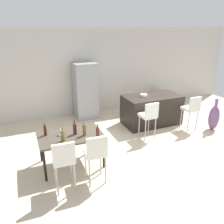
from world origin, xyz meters
TOP-DOWN VIEW (x-y plane):
  - ground_plane at (0.00, 0.00)m, footprint 10.00×10.00m
  - back_wall at (0.00, 2.82)m, footprint 10.00×0.12m
  - kitchen_island at (0.61, 1.03)m, footprint 1.76×0.95m
  - bar_chair_left at (-0.01, 0.18)m, footprint 0.42×0.42m
  - bar_chair_middle at (1.44, 0.18)m, footprint 0.41×0.41m
  - dining_table at (-2.26, -0.27)m, footprint 1.36×0.89m
  - dining_chair_near at (-2.57, -1.08)m, footprint 0.41×0.41m
  - dining_chair_far at (-1.96, -1.08)m, footprint 0.42×0.42m
  - wine_bottle_end at (-2.46, -0.50)m, footprint 0.08×0.08m
  - wine_bottle_right at (-1.76, -0.64)m, footprint 0.07×0.07m
  - wine_bottle_middle at (-2.75, -0.10)m, footprint 0.06×0.06m
  - wine_bottle_inner at (-1.98, -0.42)m, footprint 0.07×0.07m
  - wine_bottle_left at (-2.15, -0.28)m, footprint 0.08×0.08m
  - wine_glass_far at (-2.45, -0.21)m, footprint 0.07×0.07m
  - refrigerator at (-1.14, 2.38)m, footprint 0.72×0.68m
  - fruit_bowl at (0.33, 1.08)m, footprint 0.22×0.22m
  - floor_vase at (2.08, -0.09)m, footprint 0.30×0.30m
  - potted_plant at (1.84, 2.37)m, footprint 0.44×0.44m

SIDE VIEW (x-z plane):
  - ground_plane at x=0.00m, z-range 0.00..0.00m
  - potted_plant at x=1.84m, z-range 0.06..0.70m
  - floor_vase at x=2.08m, z-range -0.09..0.87m
  - kitchen_island at x=0.61m, z-range 0.00..0.92m
  - dining_table at x=-2.26m, z-range 0.30..1.04m
  - bar_chair_left at x=-0.01m, z-range 0.17..1.22m
  - bar_chair_middle at x=1.44m, z-range 0.17..1.22m
  - dining_chair_near at x=-2.57m, z-range 0.17..1.22m
  - dining_chair_far at x=-1.96m, z-range 0.17..1.22m
  - wine_bottle_middle at x=-2.75m, z-range 0.71..0.99m
  - wine_bottle_end at x=-2.46m, z-range 0.70..1.01m
  - wine_bottle_right at x=-1.76m, z-range 0.71..1.01m
  - wine_bottle_left at x=-2.15m, z-range 0.70..1.02m
  - wine_glass_far at x=-2.45m, z-range 0.78..0.95m
  - wine_bottle_inner at x=-1.98m, z-range 0.71..1.03m
  - refrigerator at x=-1.14m, z-range 0.00..1.84m
  - fruit_bowl at x=0.33m, z-range 0.92..0.99m
  - back_wall at x=0.00m, z-range 0.00..2.90m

